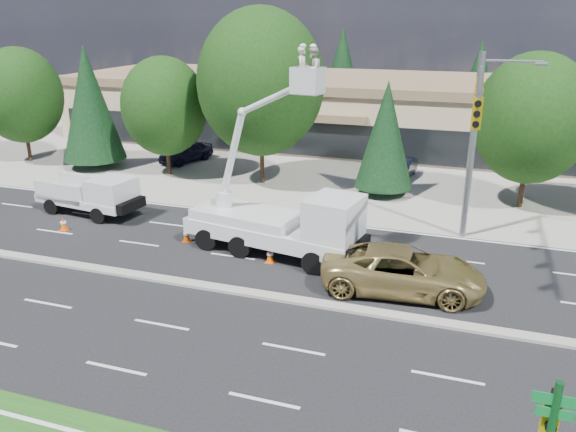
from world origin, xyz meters
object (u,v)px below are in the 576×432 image
(bucket_truck, at_px, (285,215))
(minivan, at_px, (403,270))
(signal_mast, at_px, (476,124))
(utility_pickup, at_px, (93,199))

(bucket_truck, bearing_deg, minivan, -8.21)
(minivan, bearing_deg, signal_mast, -28.63)
(signal_mast, xyz_separation_m, bucket_truck, (-7.79, -2.96, -4.05))
(signal_mast, bearing_deg, utility_pickup, -177.38)
(utility_pickup, relative_size, minivan, 0.94)
(bucket_truck, bearing_deg, signal_mast, 30.74)
(bucket_truck, bearing_deg, utility_pickup, -179.90)
(signal_mast, height_order, utility_pickup, signal_mast)
(utility_pickup, distance_m, bucket_truck, 12.14)
(signal_mast, relative_size, utility_pickup, 1.67)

